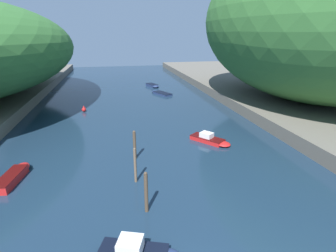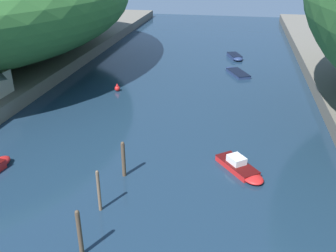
{
  "view_description": "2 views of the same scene",
  "coord_description": "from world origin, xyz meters",
  "px_view_note": "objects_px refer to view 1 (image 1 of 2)",
  "views": [
    {
      "loc": [
        -2.76,
        -8.7,
        11.81
      ],
      "look_at": [
        2.7,
        17.13,
        2.47
      ],
      "focal_mm": 28.0,
      "sensor_mm": 36.0,
      "label": 1
    },
    {
      "loc": [
        6.93,
        -8.49,
        15.94
      ],
      "look_at": [
        1.62,
        19.05,
        2.69
      ],
      "focal_mm": 40.0,
      "sensor_mm": 36.0,
      "label": 2
    }
  ],
  "objects_px": {
    "boat_open_rowboat": "(160,93)",
    "boat_mid_channel": "(211,140)",
    "channel_buoy_near": "(84,109)",
    "boat_far_right_bank": "(153,86)",
    "boat_red_skiff": "(14,175)"
  },
  "relations": [
    {
      "from": "boat_open_rowboat",
      "to": "channel_buoy_near",
      "type": "height_order",
      "value": "channel_buoy_near"
    },
    {
      "from": "boat_far_right_bank",
      "to": "boat_mid_channel",
      "type": "bearing_deg",
      "value": 72.12
    },
    {
      "from": "boat_open_rowboat",
      "to": "boat_red_skiff",
      "type": "bearing_deg",
      "value": -146.3
    },
    {
      "from": "boat_open_rowboat",
      "to": "channel_buoy_near",
      "type": "relative_size",
      "value": 5.75
    },
    {
      "from": "boat_far_right_bank",
      "to": "channel_buoy_near",
      "type": "distance_m",
      "value": 22.89
    },
    {
      "from": "boat_mid_channel",
      "to": "channel_buoy_near",
      "type": "distance_m",
      "value": 22.21
    },
    {
      "from": "boat_mid_channel",
      "to": "boat_open_rowboat",
      "type": "bearing_deg",
      "value": -126.05
    },
    {
      "from": "boat_open_rowboat",
      "to": "boat_far_right_bank",
      "type": "height_order",
      "value": "boat_far_right_bank"
    },
    {
      "from": "boat_open_rowboat",
      "to": "boat_mid_channel",
      "type": "distance_m",
      "value": 26.3
    },
    {
      "from": "channel_buoy_near",
      "to": "boat_red_skiff",
      "type": "bearing_deg",
      "value": -101.21
    },
    {
      "from": "boat_far_right_bank",
      "to": "channel_buoy_near",
      "type": "xyz_separation_m",
      "value": [
        -13.97,
        -18.13,
        0.08
      ]
    },
    {
      "from": "boat_open_rowboat",
      "to": "boat_red_skiff",
      "type": "xyz_separation_m",
      "value": [
        -18.3,
        -30.4,
        0.14
      ]
    },
    {
      "from": "boat_open_rowboat",
      "to": "boat_mid_channel",
      "type": "bearing_deg",
      "value": -112.95
    },
    {
      "from": "boat_far_right_bank",
      "to": "boat_mid_channel",
      "type": "xyz_separation_m",
      "value": [
        1.38,
        -34.18,
        0.02
      ]
    },
    {
      "from": "boat_mid_channel",
      "to": "boat_red_skiff",
      "type": "bearing_deg",
      "value": -26.35
    }
  ]
}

